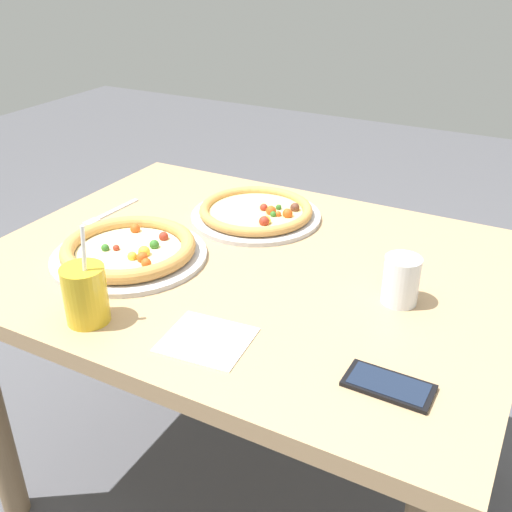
{
  "coord_description": "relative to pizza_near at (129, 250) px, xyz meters",
  "views": [
    {
      "loc": [
        0.6,
        -1.09,
        1.42
      ],
      "look_at": [
        0.03,
        -0.02,
        0.78
      ],
      "focal_mm": 41.96,
      "sensor_mm": 36.0,
      "label": 1
    }
  ],
  "objects": [
    {
      "name": "ground_plane",
      "position": [
        0.26,
        0.12,
        -0.77
      ],
      "size": [
        8.0,
        8.0,
        0.0
      ],
      "primitive_type": "plane",
      "color": "#4C4C51"
    },
    {
      "name": "paper_napkin",
      "position": [
        0.34,
        -0.19,
        -0.02
      ],
      "size": [
        0.17,
        0.16,
        0.0
      ],
      "primitive_type": "cube",
      "rotation": [
        0.0,
        0.0,
        0.09
      ],
      "color": "white",
      "rests_on": "dining_table"
    },
    {
      "name": "drink_cup_colored",
      "position": [
        0.1,
        -0.25,
        0.04
      ],
      "size": [
        0.09,
        0.09,
        0.21
      ],
      "color": "gold",
      "rests_on": "dining_table"
    },
    {
      "name": "water_cup_clear",
      "position": [
        0.62,
        0.11,
        0.03
      ],
      "size": [
        0.08,
        0.08,
        0.1
      ],
      "color": "silver",
      "rests_on": "dining_table"
    },
    {
      "name": "dining_table",
      "position": [
        0.26,
        0.12,
        -0.13
      ],
      "size": [
        1.23,
        0.94,
        0.75
      ],
      "color": "tan",
      "rests_on": "ground"
    },
    {
      "name": "cell_phone",
      "position": [
        0.68,
        -0.16,
        -0.02
      ],
      "size": [
        0.15,
        0.08,
        0.01
      ],
      "color": "black",
      "rests_on": "dining_table"
    },
    {
      "name": "fork",
      "position": [
        -0.22,
        0.18,
        -0.02
      ],
      "size": [
        0.03,
        0.2,
        0.0
      ],
      "color": "silver",
      "rests_on": "dining_table"
    },
    {
      "name": "pizza_near",
      "position": [
        0.0,
        0.0,
        0.0
      ],
      "size": [
        0.37,
        0.37,
        0.05
      ],
      "color": "#B7B7BC",
      "rests_on": "dining_table"
    },
    {
      "name": "pizza_far",
      "position": [
        0.16,
        0.34,
        -0.0
      ],
      "size": [
        0.35,
        0.35,
        0.04
      ],
      "color": "#B7B7BC",
      "rests_on": "dining_table"
    }
  ]
}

